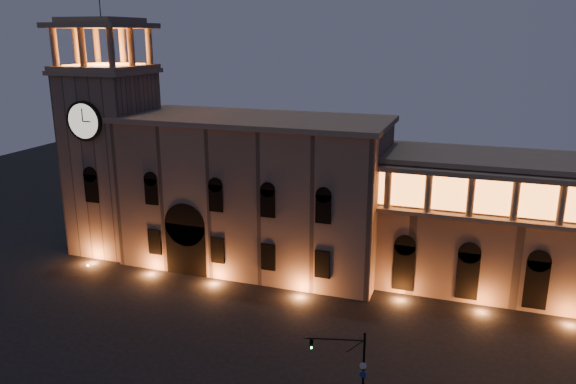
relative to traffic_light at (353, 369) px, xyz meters
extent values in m
plane|color=black|center=(-15.10, 1.24, -3.26)|extent=(160.00, 160.00, 0.00)
cube|color=#7E6552|center=(-17.10, 23.24, 5.24)|extent=(30.00, 12.00, 17.00)
cube|color=gray|center=(-17.10, 23.24, 14.04)|extent=(30.80, 12.80, 0.60)
cube|color=black|center=(-23.10, 17.84, -0.26)|extent=(5.00, 1.40, 6.00)
cylinder|color=black|center=(-23.10, 17.84, 2.74)|extent=(5.00, 1.40, 5.00)
cube|color=orange|center=(-23.10, 17.64, -0.46)|extent=(4.20, 0.20, 5.00)
cube|color=#7E6552|center=(-35.60, 22.24, 7.74)|extent=(9.00, 9.00, 22.00)
cube|color=gray|center=(-35.60, 22.24, 18.99)|extent=(9.80, 9.80, 0.50)
cylinder|color=black|center=(-35.60, 17.56, 13.74)|extent=(4.60, 0.35, 4.60)
cylinder|color=beige|center=(-35.60, 17.42, 13.74)|extent=(4.00, 0.12, 4.00)
cube|color=gray|center=(-35.60, 22.24, 19.49)|extent=(9.40, 9.40, 0.50)
cube|color=orange|center=(-35.60, 22.24, 19.79)|extent=(6.80, 6.80, 0.15)
cylinder|color=gray|center=(-39.40, 18.44, 21.84)|extent=(0.76, 0.76, 4.20)
cylinder|color=gray|center=(-35.60, 18.44, 21.84)|extent=(0.76, 0.76, 4.20)
cylinder|color=gray|center=(-31.80, 18.44, 21.84)|extent=(0.76, 0.76, 4.20)
cylinder|color=gray|center=(-39.40, 26.04, 21.84)|extent=(0.76, 0.76, 4.20)
cylinder|color=gray|center=(-35.60, 26.04, 21.84)|extent=(0.76, 0.76, 4.20)
cylinder|color=gray|center=(-31.80, 26.04, 21.84)|extent=(0.76, 0.76, 4.20)
cylinder|color=gray|center=(-39.40, 22.24, 21.84)|extent=(0.76, 0.76, 4.20)
cylinder|color=gray|center=(-31.80, 22.24, 21.84)|extent=(0.76, 0.76, 4.20)
cube|color=gray|center=(-35.60, 22.24, 24.24)|extent=(9.80, 9.80, 0.60)
cube|color=gray|center=(-35.60, 22.24, 24.84)|extent=(7.50, 7.50, 0.60)
cube|color=#79614D|center=(16.90, 25.24, 3.74)|extent=(40.00, 10.00, 14.00)
cylinder|color=gray|center=(-1.10, 19.74, 8.24)|extent=(0.70, 0.70, 4.00)
cylinder|color=gray|center=(2.90, 19.74, 8.24)|extent=(0.70, 0.70, 4.00)
cylinder|color=gray|center=(6.90, 19.74, 8.24)|extent=(0.70, 0.70, 4.00)
cylinder|color=gray|center=(10.90, 19.74, 8.24)|extent=(0.70, 0.70, 4.00)
cylinder|color=gray|center=(14.90, 19.74, 8.24)|extent=(0.70, 0.70, 4.00)
cylinder|color=black|center=(0.74, 0.20, -0.26)|extent=(0.17, 0.17, 6.01)
sphere|color=black|center=(0.74, 0.20, 2.83)|extent=(0.24, 0.24, 0.24)
cylinder|color=black|center=(-1.34, -0.34, 2.32)|extent=(4.18, 1.16, 0.10)
cube|color=black|center=(-2.92, -0.74, 1.89)|extent=(0.31, 0.30, 0.73)
cylinder|color=#0CE53F|center=(-2.89, -0.87, 1.65)|extent=(0.17, 0.10, 0.15)
cylinder|color=silver|center=(0.73, 0.07, 0.34)|extent=(0.51, 0.16, 0.51)
cylinder|color=navy|center=(0.73, 0.07, -0.35)|extent=(0.51, 0.16, 0.51)
camera|label=1|loc=(7.12, -35.07, 23.25)|focal=35.00mm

